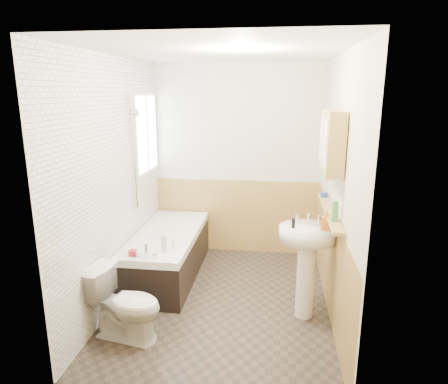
{
  "coord_description": "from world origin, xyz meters",
  "views": [
    {
      "loc": [
        0.52,
        -3.78,
        2.16
      ],
      "look_at": [
        0.0,
        0.15,
        1.15
      ],
      "focal_mm": 32.0,
      "sensor_mm": 36.0,
      "label": 1
    }
  ],
  "objects": [
    {
      "name": "pine_shelf",
      "position": [
        1.04,
        -0.05,
        1.04
      ],
      "size": [
        0.1,
        1.28,
        0.03
      ],
      "primitive_type": "cube",
      "color": "tan",
      "rests_on": "wall_right"
    },
    {
      "name": "clear_bottle",
      "position": [
        0.7,
        -0.24,
        0.97
      ],
      "size": [
        0.04,
        0.04,
        0.09
      ],
      "primitive_type": "cylinder",
      "rotation": [
        0.0,
        0.0,
        -0.42
      ],
      "color": "black",
      "rests_on": "sink"
    },
    {
      "name": "wainscot_back",
      "position": [
        0.0,
        1.39,
        0.5
      ],
      "size": [
        2.2,
        0.01,
        1.0
      ],
      "primitive_type": "cube",
      "color": "tan",
      "rests_on": "wall_back"
    },
    {
      "name": "toilet",
      "position": [
        -0.76,
        -0.75,
        0.33
      ],
      "size": [
        0.72,
        0.49,
        0.65
      ],
      "primitive_type": "imported",
      "rotation": [
        0.0,
        0.0,
        1.38
      ],
      "color": "white",
      "rests_on": "floor"
    },
    {
      "name": "tile_cladding_left",
      "position": [
        -1.09,
        0.0,
        1.25
      ],
      "size": [
        0.01,
        2.8,
        2.5
      ],
      "primitive_type": "cube",
      "color": "white",
      "rests_on": "wall_left"
    },
    {
      "name": "tile_return_back",
      "position": [
        -0.73,
        1.39,
        1.75
      ],
      "size": [
        0.75,
        0.01,
        1.5
      ],
      "primitive_type": "cube",
      "color": "white",
      "rests_on": "wall_back"
    },
    {
      "name": "bathtub",
      "position": [
        -0.73,
        0.52,
        0.28
      ],
      "size": [
        0.7,
        1.68,
        0.68
      ],
      "color": "black",
      "rests_on": "floor"
    },
    {
      "name": "orange_bottle",
      "position": [
        -0.52,
        0.03,
        0.59
      ],
      "size": [
        0.04,
        0.04,
        0.09
      ],
      "primitive_type": "cylinder",
      "rotation": [
        0.0,
        0.0,
        -0.15
      ],
      "color": "silver",
      "rests_on": "bathtub"
    },
    {
      "name": "black_jar",
      "position": [
        1.04,
        0.44,
        1.08
      ],
      "size": [
        0.1,
        0.1,
        0.05
      ],
      "primitive_type": "cylinder",
      "rotation": [
        0.0,
        0.0,
        -0.39
      ],
      "color": "#19339E",
      "rests_on": "pine_shelf"
    },
    {
      "name": "ceiling",
      "position": [
        0.0,
        0.0,
        2.5
      ],
      "size": [
        2.8,
        2.8,
        0.0
      ],
      "primitive_type": "plane",
      "rotation": [
        3.14,
        0.0,
        0.0
      ],
      "color": "white",
      "rests_on": "ground"
    },
    {
      "name": "wall_front",
      "position": [
        0.0,
        -1.41,
        1.25
      ],
      "size": [
        2.2,
        0.02,
        2.5
      ],
      "primitive_type": "cube",
      "color": "beige",
      "rests_on": "ground"
    },
    {
      "name": "wall_right",
      "position": [
        1.11,
        0.0,
        1.25
      ],
      "size": [
        0.02,
        2.8,
        2.5
      ],
      "primitive_type": "cube",
      "color": "beige",
      "rests_on": "ground"
    },
    {
      "name": "soap_bottle",
      "position": [
        0.99,
        -0.25,
        0.97
      ],
      "size": [
        0.12,
        0.2,
        0.09
      ],
      "primitive_type": "imported",
      "rotation": [
        0.0,
        0.0,
        -0.2
      ],
      "color": "orange",
      "rests_on": "sink"
    },
    {
      "name": "sink",
      "position": [
        0.84,
        -0.18,
        0.66
      ],
      "size": [
        0.54,
        0.44,
        1.04
      ],
      "rotation": [
        0.0,
        0.0,
        0.02
      ],
      "color": "white",
      "rests_on": "floor"
    },
    {
      "name": "wainscot_right",
      "position": [
        1.09,
        0.0,
        0.5
      ],
      "size": [
        0.01,
        2.8,
        1.0
      ],
      "primitive_type": "cube",
      "color": "tan",
      "rests_on": "wall_right"
    },
    {
      "name": "window",
      "position": [
        -1.06,
        0.95,
        1.65
      ],
      "size": [
        0.03,
        0.79,
        0.99
      ],
      "color": "white",
      "rests_on": "wall_left"
    },
    {
      "name": "shower_riser",
      "position": [
        -1.04,
        0.45,
        1.6
      ],
      "size": [
        0.11,
        0.09,
        1.29
      ],
      "color": "silver",
      "rests_on": "wall_left"
    },
    {
      "name": "blue_gel",
      "position": [
        -0.59,
        -0.06,
        0.63
      ],
      "size": [
        0.05,
        0.04,
        0.18
      ],
      "primitive_type": "cube",
      "rotation": [
        0.0,
        0.0,
        -0.24
      ],
      "color": "silver",
      "rests_on": "bathtub"
    },
    {
      "name": "wainscot_front",
      "position": [
        0.0,
        -1.39,
        0.5
      ],
      "size": [
        2.2,
        0.01,
        1.0
      ],
      "primitive_type": "cube",
      "color": "tan",
      "rests_on": "wall_front"
    },
    {
      "name": "green_bottle",
      "position": [
        1.04,
        -0.35,
        1.15
      ],
      "size": [
        0.05,
        0.05,
        0.19
      ],
      "primitive_type": "cone",
      "rotation": [
        0.0,
        0.0,
        0.42
      ],
      "color": "silver",
      "rests_on": "pine_shelf"
    },
    {
      "name": "foam_can",
      "position": [
        1.04,
        -0.38,
        1.15
      ],
      "size": [
        0.06,
        0.06,
        0.18
      ],
      "primitive_type": "cylinder",
      "rotation": [
        0.0,
        0.0,
        -0.15
      ],
      "color": "#388447",
      "rests_on": "pine_shelf"
    },
    {
      "name": "floor",
      "position": [
        0.0,
        0.0,
        0.0
      ],
      "size": [
        2.8,
        2.8,
        0.0
      ],
      "primitive_type": "plane",
      "color": "#2D2620",
      "rests_on": "ground"
    },
    {
      "name": "cream_jar",
      "position": [
        -0.88,
        -0.19,
        0.57
      ],
      "size": [
        0.11,
        0.11,
        0.06
      ],
      "primitive_type": "cylinder",
      "rotation": [
        0.0,
        0.0,
        -0.3
      ],
      "color": "maroon",
      "rests_on": "bathtub"
    },
    {
      "name": "wall_left",
      "position": [
        -1.11,
        0.0,
        1.25
      ],
      "size": [
        0.02,
        2.8,
        2.5
      ],
      "primitive_type": "cube",
      "color": "beige",
      "rests_on": "ground"
    },
    {
      "name": "wall_back",
      "position": [
        0.0,
        1.41,
        1.25
      ],
      "size": [
        2.2,
        0.02,
        2.5
      ],
      "primitive_type": "cube",
      "color": "beige",
      "rests_on": "ground"
    },
    {
      "name": "medicine_cabinet",
      "position": [
        1.01,
        -0.11,
        1.71
      ],
      "size": [
        0.16,
        0.62,
        0.56
      ],
      "color": "tan",
      "rests_on": "wall_right"
    }
  ]
}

